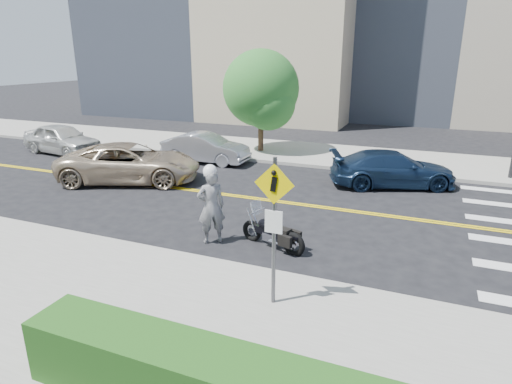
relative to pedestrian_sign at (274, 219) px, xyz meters
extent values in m
plane|color=black|center=(-4.20, 6.31, -1.96)|extent=(120.00, 120.00, 0.00)
cube|color=#9E9B91|center=(-4.20, -1.19, -1.89)|extent=(60.00, 5.00, 0.15)
cube|color=#9E9B91|center=(-4.20, 13.81, -1.89)|extent=(60.00, 5.00, 0.15)
cylinder|color=#4C4C51|center=(0.00, 0.01, -0.31)|extent=(0.08, 0.08, 3.00)
cube|color=#F9D800|center=(0.00, -0.02, 0.69)|extent=(0.78, 0.03, 0.78)
cube|color=white|center=(0.00, -0.02, -0.06)|extent=(0.35, 0.03, 0.45)
imported|color=silver|center=(-2.66, 2.42, -0.93)|extent=(0.90, 0.86, 2.07)
sphere|color=white|center=(-2.66, 2.42, 0.05)|extent=(0.37, 0.37, 0.37)
imported|color=tan|center=(-8.48, 6.44, -1.19)|extent=(6.09, 4.41, 1.54)
imported|color=silver|center=(-15.02, 9.31, -1.19)|extent=(4.71, 2.41, 1.53)
imported|color=#AAABB2|center=(-7.23, 10.44, -1.27)|extent=(4.22, 1.54, 1.38)
imported|color=#182C48|center=(1.36, 9.77, -1.27)|extent=(5.13, 3.51, 1.38)
cylinder|color=#382619|center=(-5.53, 13.26, 0.16)|extent=(0.28, 0.28, 4.24)
sphere|color=#256C22|center=(-5.53, 13.26, 1.35)|extent=(3.82, 3.82, 3.82)
camera|label=1|loc=(2.54, -7.10, 2.96)|focal=30.00mm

